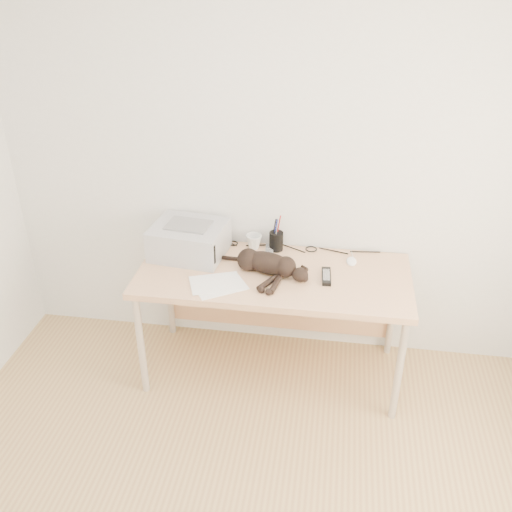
% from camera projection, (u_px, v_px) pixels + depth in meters
% --- Properties ---
extents(wall_back, '(3.50, 0.00, 3.50)m').
position_uv_depth(wall_back, '(283.00, 161.00, 3.37)').
color(wall_back, silver).
rests_on(wall_back, floor).
extents(desk, '(1.60, 0.70, 0.74)m').
position_uv_depth(desk, '(275.00, 284.00, 3.48)').
color(desk, tan).
rests_on(desk, floor).
extents(printer, '(0.47, 0.41, 0.20)m').
position_uv_depth(printer, '(189.00, 239.00, 3.49)').
color(printer, '#B3B3B8').
rests_on(printer, desk).
extents(papers, '(0.37, 0.32, 0.01)m').
position_uv_depth(papers, '(218.00, 284.00, 3.23)').
color(papers, white).
rests_on(papers, desk).
extents(cat, '(0.58, 0.38, 0.14)m').
position_uv_depth(cat, '(265.00, 264.00, 3.32)').
color(cat, black).
rests_on(cat, desk).
extents(mug, '(0.13, 0.13, 0.09)m').
position_uv_depth(mug, '(254.00, 242.00, 3.58)').
color(mug, silver).
rests_on(mug, desk).
extents(pen_cup, '(0.09, 0.09, 0.22)m').
position_uv_depth(pen_cup, '(276.00, 241.00, 3.56)').
color(pen_cup, black).
rests_on(pen_cup, desk).
extents(remote_grey, '(0.06, 0.18, 0.02)m').
position_uv_depth(remote_grey, '(269.00, 251.00, 3.55)').
color(remote_grey, gray).
rests_on(remote_grey, desk).
extents(remote_black, '(0.06, 0.19, 0.02)m').
position_uv_depth(remote_black, '(326.00, 276.00, 3.29)').
color(remote_black, black).
rests_on(remote_black, desk).
extents(mouse, '(0.07, 0.11, 0.03)m').
position_uv_depth(mouse, '(352.00, 260.00, 3.44)').
color(mouse, white).
rests_on(mouse, desk).
extents(cable_tangle, '(1.36, 0.08, 0.01)m').
position_uv_depth(cable_tangle, '(280.00, 247.00, 3.61)').
color(cable_tangle, black).
rests_on(cable_tangle, desk).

